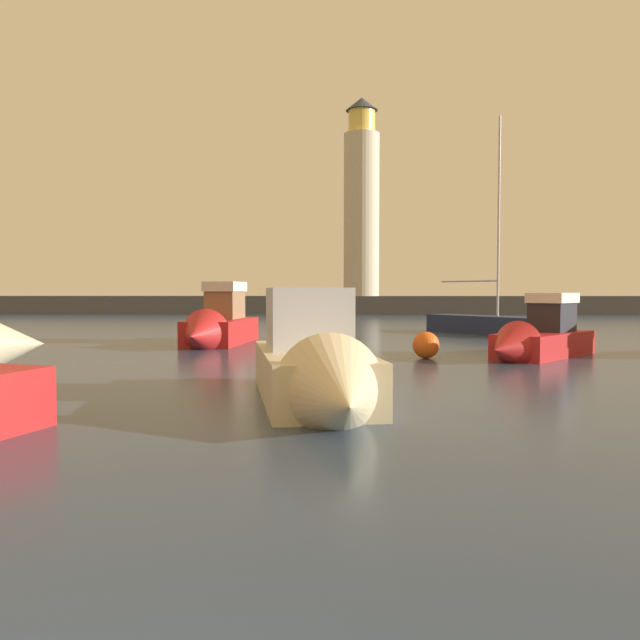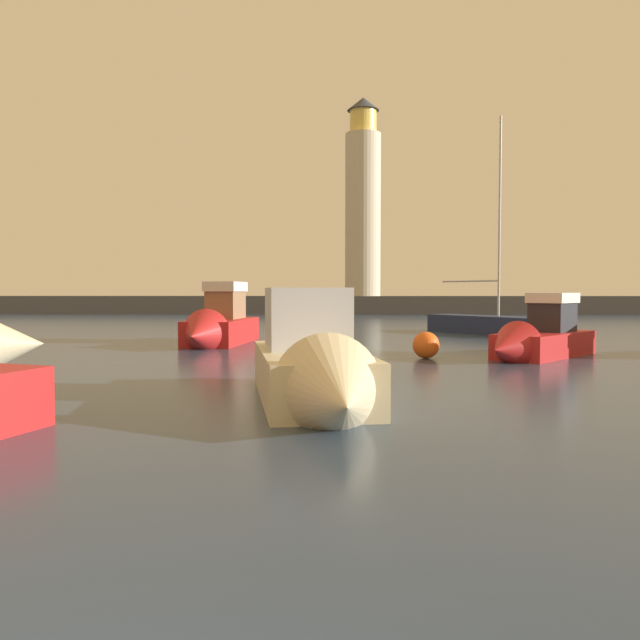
# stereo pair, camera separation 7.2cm
# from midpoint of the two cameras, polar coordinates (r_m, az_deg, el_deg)

# --- Properties ---
(ground_plane) EXTENTS (220.00, 220.00, 0.00)m
(ground_plane) POSITION_cam_midpoint_polar(r_m,az_deg,el_deg) (32.85, -1.00, -1.38)
(ground_plane) COLOR #2D3D51
(breakwater) EXTENTS (82.12, 4.19, 1.78)m
(breakwater) POSITION_cam_midpoint_polar(r_m,az_deg,el_deg) (63.53, 0.13, 1.35)
(breakwater) COLOR #423F3D
(breakwater) RESTS_ON ground_plane
(lighthouse) EXTENTS (3.49, 3.49, 19.42)m
(lighthouse) POSITION_cam_midpoint_polar(r_m,az_deg,el_deg) (64.15, 3.69, 10.39)
(lighthouse) COLOR beige
(lighthouse) RESTS_ON breakwater
(motorboat_0) EXTENTS (5.24, 5.60, 2.60)m
(motorboat_0) POSITION_cam_midpoint_polar(r_m,az_deg,el_deg) (22.78, 18.48, -1.66)
(motorboat_0) COLOR #B21E1E
(motorboat_0) RESTS_ON ground_plane
(motorboat_1) EXTENTS (3.18, 7.15, 2.77)m
(motorboat_1) POSITION_cam_midpoint_polar(r_m,az_deg,el_deg) (12.60, -0.39, -4.30)
(motorboat_1) COLOR beige
(motorboat_1) RESTS_ON ground_plane
(motorboat_3) EXTENTS (2.71, 6.97, 3.09)m
(motorboat_3) POSITION_cam_midpoint_polar(r_m,az_deg,el_deg) (27.30, -9.33, -0.49)
(motorboat_3) COLOR #B21E1E
(motorboat_3) RESTS_ON ground_plane
(sailboat_moored) EXTENTS (5.65, 6.78, 11.26)m
(sailboat_moored) POSITION_cam_midpoint_polar(r_m,az_deg,el_deg) (34.97, 14.56, -0.30)
(sailboat_moored) COLOR #1E284C
(sailboat_moored) RESTS_ON ground_plane
(mooring_buoy) EXTENTS (0.91, 0.91, 0.91)m
(mooring_buoy) POSITION_cam_midpoint_polar(r_m,az_deg,el_deg) (21.88, 9.33, -2.21)
(mooring_buoy) COLOR #EA5919
(mooring_buoy) RESTS_ON ground_plane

